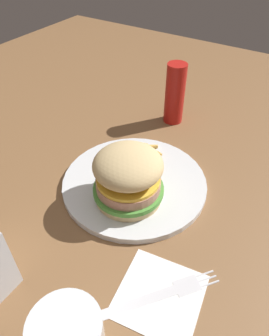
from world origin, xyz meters
name	(u,v)px	position (x,y,z in m)	size (l,w,h in m)	color
ground_plane	(131,195)	(0.00, 0.00, 0.00)	(1.60, 1.60, 0.00)	brown
plate	(135,183)	(0.03, 0.01, 0.01)	(0.26, 0.26, 0.01)	silver
sandwich	(128,176)	(-0.01, -0.01, 0.06)	(0.12, 0.12, 0.10)	tan
fries_pile	(141,155)	(0.09, 0.03, 0.02)	(0.10, 0.10, 0.01)	#E5B251
napkin	(160,295)	(-0.14, -0.13, 0.00)	(0.11, 0.11, 0.00)	white
fork	(161,294)	(-0.13, -0.14, 0.00)	(0.15, 0.12, 0.00)	silver
ketchup_bottle	(175,94)	(0.26, 0.05, 0.07)	(0.04, 0.04, 0.14)	#B21914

